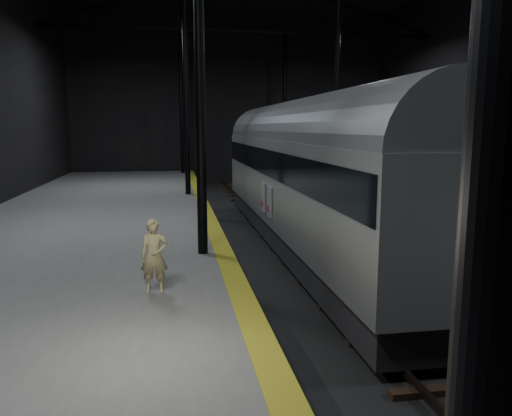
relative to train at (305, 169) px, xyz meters
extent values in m
plane|color=black|center=(0.00, 0.15, -2.88)|extent=(44.00, 44.00, 0.00)
cube|color=#555552|center=(-7.50, 0.15, -2.38)|extent=(9.00, 43.80, 1.00)
cube|color=#555552|center=(7.50, 0.15, -2.38)|extent=(9.00, 43.80, 1.00)
cube|color=#9C911C|center=(-3.25, 0.15, -1.87)|extent=(0.50, 43.80, 0.01)
cube|color=#3F3328|center=(-0.72, 0.15, -2.71)|extent=(0.08, 43.00, 0.14)
cube|color=#3F3328|center=(0.72, 0.15, -2.71)|extent=(0.08, 43.00, 0.14)
cube|color=black|center=(0.00, 0.15, -2.82)|extent=(2.40, 42.00, 0.12)
cylinder|color=black|center=(-3.80, -3.85, 3.12)|extent=(0.26, 0.26, 10.00)
cylinder|color=black|center=(3.80, -3.85, 3.12)|extent=(0.26, 0.26, 10.00)
cylinder|color=black|center=(-3.80, 8.15, 3.12)|extent=(0.26, 0.26, 10.00)
cylinder|color=black|center=(3.80, 8.15, 3.12)|extent=(0.26, 0.26, 10.00)
cylinder|color=black|center=(-3.80, 20.15, 3.12)|extent=(0.26, 0.26, 10.00)
cylinder|color=black|center=(3.80, 20.15, 3.12)|extent=(0.26, 0.26, 10.00)
cube|color=black|center=(0.00, 14.15, 7.12)|extent=(23.60, 0.15, 0.18)
cube|color=#A7AAB0|center=(0.00, 0.00, -0.42)|extent=(2.80, 19.28, 2.89)
cube|color=black|center=(0.00, 0.00, -2.23)|extent=(2.56, 18.90, 0.82)
cube|color=black|center=(0.00, 0.00, 0.26)|extent=(2.85, 19.00, 0.87)
cylinder|color=slate|center=(0.00, 0.00, 1.03)|extent=(2.74, 19.09, 2.74)
cube|color=black|center=(0.00, -6.75, -2.59)|extent=(1.74, 2.12, 0.34)
cube|color=black|center=(0.00, 6.75, -2.59)|extent=(1.74, 2.12, 0.34)
cube|color=silver|center=(-1.43, -0.96, -1.00)|extent=(0.04, 0.72, 1.01)
cube|color=silver|center=(-1.43, 0.19, -1.00)|extent=(0.04, 0.72, 1.01)
cylinder|color=#A5141E|center=(-1.45, -0.79, -1.24)|extent=(0.03, 0.25, 0.25)
cylinder|color=#A5141E|center=(-1.45, 0.37, -1.24)|extent=(0.03, 0.25, 0.25)
imported|color=tan|center=(-4.95, -6.88, -1.12)|extent=(0.57, 0.39, 1.50)
camera|label=1|loc=(-4.54, -16.79, 1.42)|focal=35.00mm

